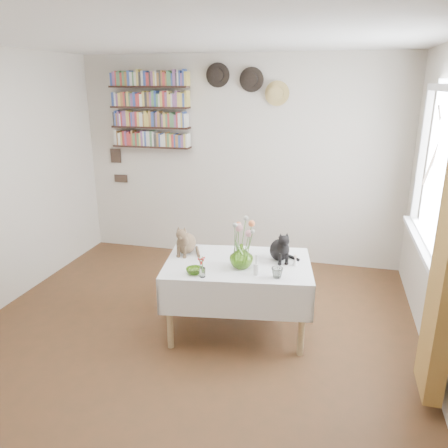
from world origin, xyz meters
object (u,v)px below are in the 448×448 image
(flower_vase, at_px, (241,256))
(bookshelf_unit, at_px, (150,110))
(dining_table, at_px, (238,280))
(black_cat, at_px, (280,244))
(tabby_cat, at_px, (186,238))

(flower_vase, distance_m, bookshelf_unit, 2.60)
(dining_table, height_order, black_cat, black_cat)
(tabby_cat, bearing_deg, dining_table, -8.78)
(flower_vase, bearing_deg, bookshelf_unit, 130.66)
(dining_table, bearing_deg, flower_vase, -62.84)
(tabby_cat, distance_m, flower_vase, 0.60)
(black_cat, height_order, flower_vase, black_cat)
(dining_table, distance_m, flower_vase, 0.29)
(bookshelf_unit, bearing_deg, dining_table, -48.69)
(black_cat, bearing_deg, dining_table, 179.34)
(dining_table, xyz_separation_m, bookshelf_unit, (-1.49, 1.70, 1.33))
(dining_table, height_order, flower_vase, flower_vase)
(flower_vase, bearing_deg, tabby_cat, 159.98)
(dining_table, relative_size, tabby_cat, 4.75)
(tabby_cat, bearing_deg, bookshelf_unit, 124.72)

